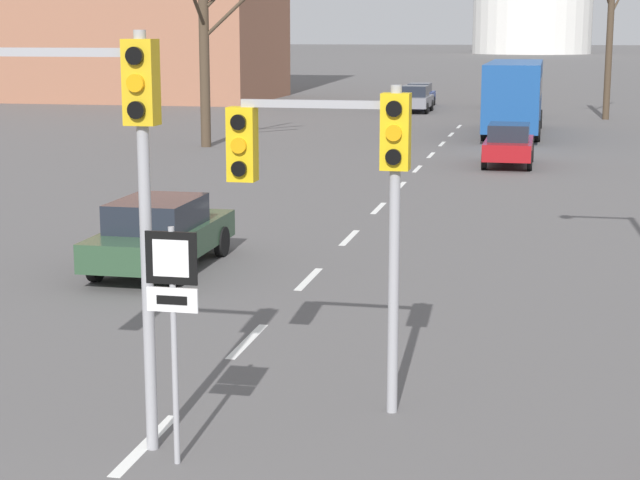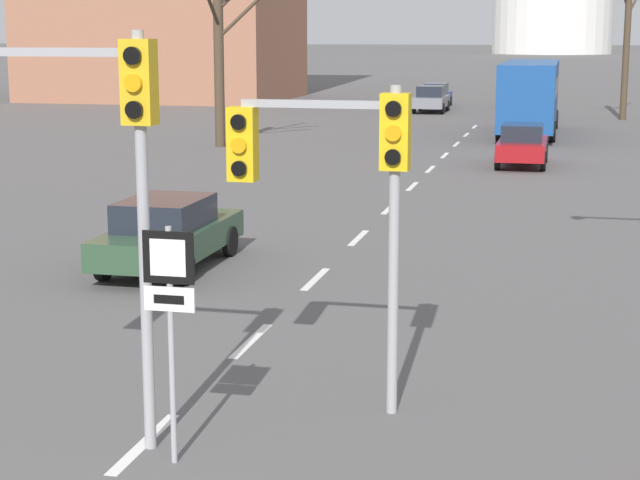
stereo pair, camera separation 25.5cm
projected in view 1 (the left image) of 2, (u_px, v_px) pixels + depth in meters
name	position (u px, v px, depth m)	size (l,w,h in m)	color
lane_stripe_0	(146.00, 444.00, 12.94)	(0.16, 2.00, 0.01)	silver
lane_stripe_1	(248.00, 341.00, 17.26)	(0.16, 2.00, 0.01)	silver
lane_stripe_2	(309.00, 279.00, 21.57)	(0.16, 2.00, 0.01)	silver
lane_stripe_3	(350.00, 238.00, 25.89)	(0.16, 2.00, 0.01)	silver
lane_stripe_4	(379.00, 208.00, 30.21)	(0.16, 2.00, 0.01)	silver
lane_stripe_5	(400.00, 186.00, 34.53)	(0.16, 2.00, 0.01)	silver
lane_stripe_6	(417.00, 169.00, 38.85)	(0.16, 2.00, 0.01)	silver
lane_stripe_7	(431.00, 155.00, 43.17)	(0.16, 2.00, 0.01)	silver
lane_stripe_8	(442.00, 144.00, 47.48)	(0.16, 2.00, 0.01)	silver
lane_stripe_9	(451.00, 134.00, 51.80)	(0.16, 2.00, 0.01)	silver
lane_stripe_10	(459.00, 126.00, 56.12)	(0.16, 2.00, 0.01)	silver
traffic_signal_centre_tall	(83.00, 135.00, 12.24)	(2.41, 0.34, 4.94)	#9E9EA3
traffic_signal_near_right	(338.00, 167.00, 13.58)	(2.36, 0.34, 4.27)	#9E9EA3
route_sign_post	(173.00, 304.00, 12.00)	(0.60, 0.08, 2.79)	#9E9EA3
sedan_near_left	(509.00, 144.00, 39.61)	(1.81, 4.28, 1.57)	maroon
sedan_near_right	(415.00, 99.00, 65.90)	(1.92, 4.32, 1.64)	slate
sedan_mid_centre	(513.00, 102.00, 62.47)	(1.86, 4.11, 1.63)	black
sedan_far_left	(160.00, 233.00, 22.36)	(1.92, 4.60, 1.51)	#2D4C33
sedan_far_right	(502.00, 95.00, 69.83)	(1.76, 4.20, 1.67)	#B7B7BC
sedan_distant_centre	(420.00, 95.00, 70.87)	(1.71, 4.34, 1.55)	navy
city_bus	(514.00, 92.00, 51.34)	(2.66, 10.80, 3.48)	#19478C
bare_tree_left_near	(207.00, 53.00, 45.53)	(2.58, 4.68, 8.00)	#473828
bare_tree_right_near	(611.00, 33.00, 59.76)	(3.09, 5.04, 9.70)	#473828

